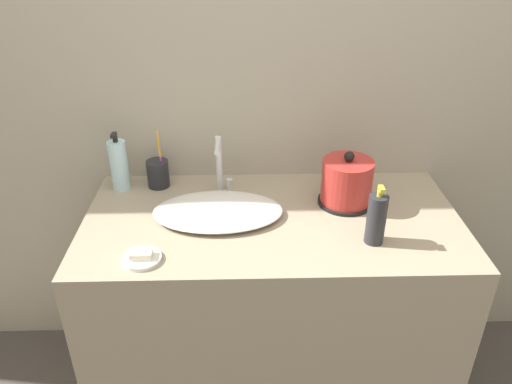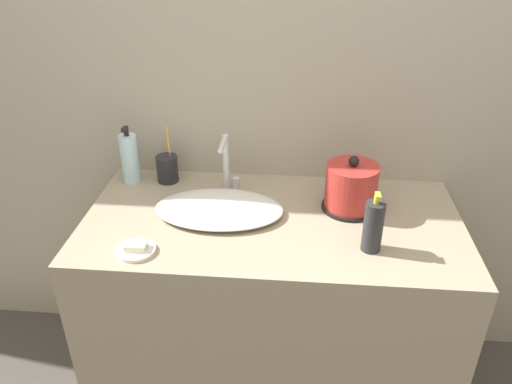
% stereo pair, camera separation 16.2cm
% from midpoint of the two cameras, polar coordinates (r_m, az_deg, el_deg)
% --- Properties ---
extents(wall_back, '(6.00, 0.04, 2.60)m').
position_cam_midpoint_polar(wall_back, '(1.79, -1.18, 16.49)').
color(wall_back, '#ADA38E').
rests_on(wall_back, ground_plane).
extents(vanity_counter, '(1.26, 0.64, 0.80)m').
position_cam_midpoint_polar(vanity_counter, '(1.92, -0.80, -13.23)').
color(vanity_counter, gray).
rests_on(vanity_counter, ground_plane).
extents(sink_basin, '(0.44, 0.27, 0.04)m').
position_cam_midpoint_polar(sink_basin, '(1.69, -7.12, -2.25)').
color(sink_basin, silver).
rests_on(sink_basin, vanity_counter).
extents(faucet, '(0.06, 0.13, 0.21)m').
position_cam_midpoint_polar(faucet, '(1.79, -6.70, 3.29)').
color(faucet, silver).
rests_on(faucet, vanity_counter).
extents(electric_kettle, '(0.19, 0.19, 0.20)m').
position_cam_midpoint_polar(electric_kettle, '(1.73, 7.69, 0.86)').
color(electric_kettle, black).
rests_on(electric_kettle, vanity_counter).
extents(toothbrush_cup, '(0.08, 0.08, 0.22)m').
position_cam_midpoint_polar(toothbrush_cup, '(1.89, -13.56, 2.05)').
color(toothbrush_cup, '#232328').
rests_on(toothbrush_cup, vanity_counter).
extents(lotion_bottle, '(0.06, 0.06, 0.20)m').
position_cam_midpoint_polar(lotion_bottle, '(1.54, 10.69, -3.12)').
color(lotion_bottle, '#28282D').
rests_on(lotion_bottle, vanity_counter).
extents(shampoo_bottle, '(0.06, 0.06, 0.22)m').
position_cam_midpoint_polar(shampoo_bottle, '(1.89, -17.79, 2.90)').
color(shampoo_bottle, silver).
rests_on(shampoo_bottle, vanity_counter).
extents(soap_dish, '(0.12, 0.12, 0.03)m').
position_cam_midpoint_polar(soap_dish, '(1.53, -15.95, -7.30)').
color(soap_dish, silver).
rests_on(soap_dish, vanity_counter).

